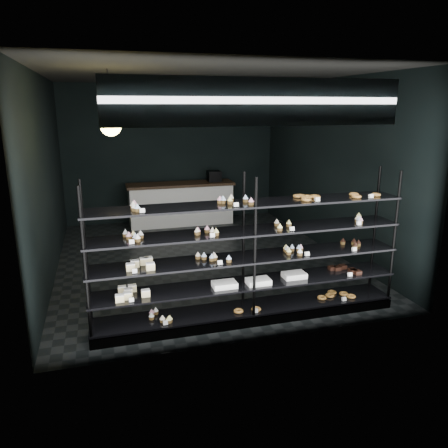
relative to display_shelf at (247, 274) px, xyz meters
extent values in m
cube|color=black|center=(-0.05, 2.45, -0.62)|extent=(5.00, 6.00, 0.01)
cube|color=black|center=(-0.05, 2.45, 2.57)|extent=(5.00, 6.00, 0.01)
cube|color=black|center=(-0.05, 5.45, 0.97)|extent=(5.00, 0.01, 3.20)
cube|color=black|center=(-0.05, -0.55, 0.97)|extent=(5.00, 0.01, 3.20)
cube|color=black|center=(-2.55, 2.45, 0.97)|extent=(0.01, 6.00, 3.20)
cube|color=black|center=(2.45, 2.45, 0.97)|extent=(0.01, 6.00, 3.20)
cube|color=black|center=(0.02, 0.00, -0.57)|extent=(4.00, 0.50, 0.12)
cylinder|color=black|center=(-1.95, -0.22, 0.36)|extent=(0.04, 0.04, 1.85)
cylinder|color=black|center=(-1.95, 0.22, 0.36)|extent=(0.04, 0.04, 1.85)
cylinder|color=black|center=(0.02, -0.22, 0.36)|extent=(0.04, 0.04, 1.85)
cylinder|color=black|center=(0.02, 0.22, 0.36)|extent=(0.04, 0.04, 1.85)
cylinder|color=black|center=(1.99, -0.22, 0.36)|extent=(0.04, 0.04, 1.85)
cylinder|color=black|center=(1.99, 0.22, 0.36)|extent=(0.04, 0.04, 1.85)
cube|color=black|center=(0.02, 0.00, -0.48)|extent=(4.00, 0.50, 0.03)
cube|color=black|center=(0.02, 0.00, -0.13)|extent=(4.00, 0.50, 0.02)
cube|color=black|center=(0.02, 0.00, 0.22)|extent=(4.00, 0.50, 0.02)
cube|color=black|center=(0.02, 0.00, 0.57)|extent=(4.00, 0.50, 0.02)
cube|color=black|center=(0.02, 0.00, 0.92)|extent=(4.00, 0.50, 0.02)
cube|color=white|center=(-1.31, -0.18, 0.96)|extent=(0.06, 0.04, 0.06)
cube|color=white|center=(-0.18, -0.18, 0.96)|extent=(0.05, 0.04, 0.06)
cube|color=white|center=(0.83, -0.18, 0.96)|extent=(0.05, 0.04, 0.06)
cube|color=white|center=(1.59, -0.18, 0.96)|extent=(0.06, 0.04, 0.06)
cube|color=white|center=(-1.46, -0.18, 0.61)|extent=(0.06, 0.04, 0.06)
cube|color=white|center=(-0.48, -0.18, 0.61)|extent=(0.06, 0.04, 0.06)
cube|color=white|center=(0.51, -0.18, 0.61)|extent=(0.05, 0.04, 0.06)
cube|color=white|center=(1.49, -0.18, 0.61)|extent=(0.06, 0.04, 0.06)
cube|color=white|center=(-1.42, -0.18, 0.26)|extent=(0.06, 0.04, 0.06)
cube|color=white|center=(-0.45, -0.18, 0.26)|extent=(0.06, 0.04, 0.06)
cube|color=white|center=(0.69, -0.18, 0.26)|extent=(0.05, 0.04, 0.06)
cube|color=white|center=(1.47, -0.18, 0.26)|extent=(0.06, 0.04, 0.06)
cube|color=white|center=(-1.49, -0.18, -0.09)|extent=(0.06, 0.04, 0.06)
cube|color=white|center=(1.41, -0.18, -0.09)|extent=(0.06, 0.04, 0.06)
cube|color=white|center=(-1.09, -0.18, -0.44)|extent=(0.06, 0.04, 0.06)
cube|color=white|center=(0.05, -0.18, -0.44)|extent=(0.05, 0.04, 0.06)
cube|color=white|center=(1.28, -0.18, -0.44)|extent=(0.06, 0.04, 0.06)
cube|color=#0C1B3E|center=(-0.05, -0.47, 2.12)|extent=(3.20, 0.04, 0.45)
cube|color=white|center=(-0.05, -0.49, 2.12)|extent=(3.30, 0.02, 0.50)
cylinder|color=black|center=(-1.53, 1.32, 2.26)|extent=(0.01, 0.01, 0.59)
sphere|color=#FFD559|center=(-1.53, 1.32, 1.82)|extent=(0.29, 0.29, 0.29)
cube|color=silver|center=(0.05, 4.95, -0.17)|extent=(2.38, 0.60, 0.92)
cube|color=black|center=(0.05, 4.95, 0.32)|extent=(2.47, 0.65, 0.06)
cube|color=black|center=(0.86, 4.95, 0.48)|extent=(0.30, 0.30, 0.25)
camera|label=1|loc=(-1.72, -4.94, 2.08)|focal=35.00mm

